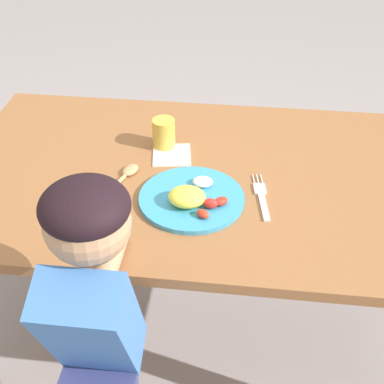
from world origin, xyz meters
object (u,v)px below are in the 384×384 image
at_px(person, 98,365).
at_px(drinking_cup, 164,134).
at_px(plate, 192,198).
at_px(fork, 262,197).
at_px(spoon, 123,178).

bearing_deg(person, drinking_cup, 86.92).
bearing_deg(drinking_cup, person, -93.08).
height_order(plate, fork, plate).
relative_size(spoon, person, 0.21).
bearing_deg(plate, spoon, 159.02).
xyz_separation_m(fork, spoon, (-0.38, 0.04, 0.00)).
xyz_separation_m(spoon, drinking_cup, (0.09, 0.18, 0.04)).
bearing_deg(fork, drinking_cup, 44.23).
relative_size(plate, person, 0.27).
relative_size(plate, fork, 1.38).
bearing_deg(spoon, fork, -75.99).
height_order(fork, spoon, spoon).
xyz_separation_m(drinking_cup, person, (-0.04, -0.69, -0.17)).
relative_size(plate, spoon, 1.30).
distance_m(spoon, drinking_cup, 0.21).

